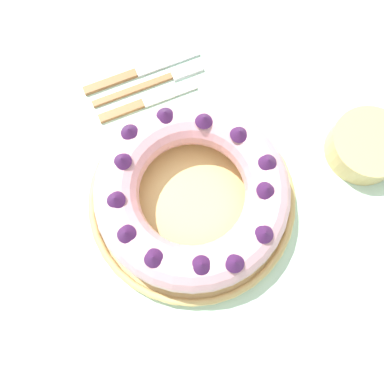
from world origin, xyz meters
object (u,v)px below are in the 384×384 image
at_px(side_bowl, 366,146).
at_px(serving_knife, 134,74).
at_px(serving_dish, 192,199).
at_px(bundt_cake, 192,192).
at_px(fork, 157,81).
at_px(cake_knife, 142,104).

bearing_deg(side_bowl, serving_knife, -133.51).
distance_m(serving_dish, bundt_cake, 0.05).
relative_size(bundt_cake, serving_knife, 1.34).
bearing_deg(bundt_cake, serving_knife, -178.93).
bearing_deg(serving_dish, fork, 173.34).
height_order(fork, serving_knife, serving_knife).
height_order(fork, side_bowl, side_bowl).
relative_size(serving_dish, serving_knife, 1.51).
bearing_deg(serving_dish, cake_knife, -175.88).
distance_m(bundt_cake, serving_knife, 0.28).
bearing_deg(bundt_cake, serving_dish, 139.99).
bearing_deg(serving_knife, serving_dish, -3.69).
relative_size(serving_dish, cake_knife, 1.83).
height_order(serving_dish, serving_knife, serving_dish).
bearing_deg(side_bowl, cake_knife, -125.88).
xyz_separation_m(fork, serving_knife, (-0.03, -0.03, 0.00)).
bearing_deg(fork, bundt_cake, -3.69).
bearing_deg(cake_knife, side_bowl, 49.25).
distance_m(fork, side_bowl, 0.39).
xyz_separation_m(bundt_cake, side_bowl, (0.03, 0.31, -0.04)).
distance_m(bundt_cake, cake_knife, 0.21).
distance_m(serving_knife, cake_knife, 0.07).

